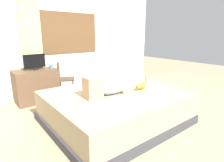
% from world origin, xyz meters
% --- Properties ---
extents(ground_plane, '(16.00, 16.00, 0.00)m').
position_xyz_m(ground_plane, '(0.00, 0.00, 0.00)').
color(ground_plane, tan).
extents(back_wall_with_window, '(6.40, 0.14, 2.90)m').
position_xyz_m(back_wall_with_window, '(0.01, 2.32, 1.45)').
color(back_wall_with_window, silver).
rests_on(back_wall_with_window, ground).
extents(bed, '(2.22, 1.93, 0.54)m').
position_xyz_m(bed, '(0.04, 0.03, 0.27)').
color(bed, '#38383D').
rests_on(bed, ground).
extents(person_lying, '(0.94, 0.31, 0.34)m').
position_xyz_m(person_lying, '(-0.12, 0.00, 0.65)').
color(person_lying, '#8C939E').
rests_on(person_lying, bed).
extents(cat, '(0.35, 0.19, 0.21)m').
position_xyz_m(cat, '(0.56, -0.12, 0.60)').
color(cat, '#C67A2D').
rests_on(cat, bed).
extents(desk, '(0.90, 0.56, 0.74)m').
position_xyz_m(desk, '(-0.74, 1.92, 0.37)').
color(desk, brown).
rests_on(desk, ground).
extents(tv_monitor, '(0.48, 0.10, 0.35)m').
position_xyz_m(tv_monitor, '(-0.72, 1.92, 0.92)').
color(tv_monitor, black).
rests_on(tv_monitor, desk).
extents(cup, '(0.08, 0.08, 0.10)m').
position_xyz_m(cup, '(-0.37, 1.89, 0.79)').
color(cup, teal).
rests_on(cup, desk).
extents(chair_by_desk, '(0.51, 0.51, 0.86)m').
position_xyz_m(chair_by_desk, '(-0.13, 1.80, 0.51)').
color(chair_by_desk, '#4C3828').
rests_on(chair_by_desk, ground).
extents(curtain_left, '(0.44, 0.06, 2.30)m').
position_xyz_m(curtain_left, '(-0.66, 2.20, 1.15)').
color(curtain_left, '#ADCC75').
rests_on(curtain_left, ground).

